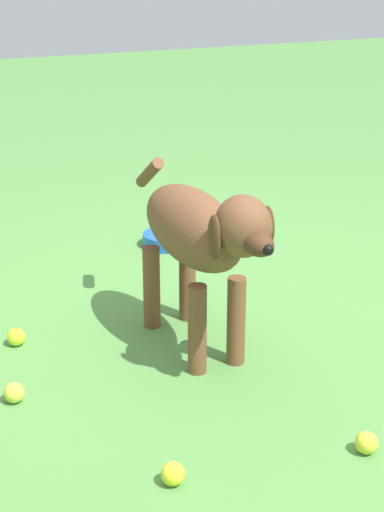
{
  "coord_description": "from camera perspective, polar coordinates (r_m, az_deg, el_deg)",
  "views": [
    {
      "loc": [
        2.43,
        -1.2,
        1.41
      ],
      "look_at": [
        -0.05,
        -0.21,
        0.34
      ],
      "focal_mm": 58.59,
      "sensor_mm": 36.0,
      "label": 1
    }
  ],
  "objects": [
    {
      "name": "ground",
      "position": [
        3.05,
        4.11,
        -5.64
      ],
      "size": [
        14.0,
        14.0,
        0.0
      ],
      "primitive_type": "plane",
      "color": "#548C42"
    },
    {
      "name": "dog",
      "position": [
        2.79,
        0.51,
        1.44
      ],
      "size": [
        0.97,
        0.27,
        0.66
      ],
      "rotation": [
        0.0,
        0.0,
        0.07
      ],
      "color": "brown",
      "rests_on": "ground"
    },
    {
      "name": "tennis_ball_0",
      "position": [
        3.05,
        -11.91,
        -5.41
      ],
      "size": [
        0.07,
        0.07,
        0.07
      ],
      "primitive_type": "sphere",
      "color": "#CAE52A",
      "rests_on": "ground"
    },
    {
      "name": "tennis_ball_1",
      "position": [
        2.47,
        11.84,
        -12.37
      ],
      "size": [
        0.07,
        0.07,
        0.07
      ],
      "primitive_type": "sphere",
      "color": "yellow",
      "rests_on": "ground"
    },
    {
      "name": "tennis_ball_2",
      "position": [
        2.31,
        -1.3,
        -14.65
      ],
      "size": [
        0.07,
        0.07,
        0.07
      ],
      "primitive_type": "sphere",
      "color": "yellow",
      "rests_on": "ground"
    },
    {
      "name": "tennis_ball_3",
      "position": [
        2.71,
        -12.04,
        -9.12
      ],
      "size": [
        0.07,
        0.07,
        0.07
      ],
      "primitive_type": "sphere",
      "color": "#C9D23F",
      "rests_on": "ground"
    },
    {
      "name": "water_bowl",
      "position": [
        3.89,
        -1.76,
        1.14
      ],
      "size": [
        0.22,
        0.22,
        0.06
      ],
      "primitive_type": "cylinder",
      "color": "blue",
      "rests_on": "ground"
    }
  ]
}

